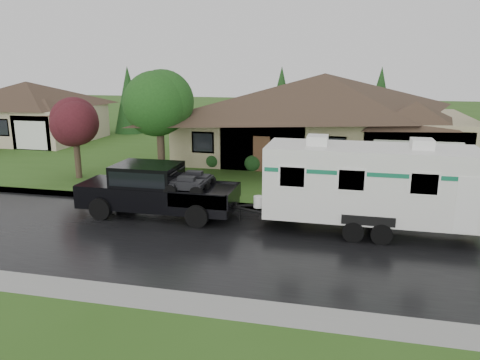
# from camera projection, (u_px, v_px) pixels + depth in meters

# --- Properties ---
(ground) EXTENTS (140.00, 140.00, 0.00)m
(ground) POSITION_uv_depth(u_px,v_px,m) (250.00, 225.00, 19.00)
(ground) COLOR #31591B
(ground) RESTS_ON ground
(road) EXTENTS (140.00, 8.00, 0.01)m
(road) POSITION_uv_depth(u_px,v_px,m) (239.00, 243.00, 17.11)
(road) COLOR black
(road) RESTS_ON ground
(curb) EXTENTS (140.00, 0.50, 0.15)m
(curb) POSITION_uv_depth(u_px,v_px,m) (261.00, 207.00, 21.11)
(curb) COLOR gray
(curb) RESTS_ON ground
(lawn) EXTENTS (140.00, 26.00, 0.15)m
(lawn) POSITION_uv_depth(u_px,v_px,m) (294.00, 155.00, 33.15)
(lawn) COLOR #31591B
(lawn) RESTS_ON ground
(house_main) EXTENTS (19.44, 10.80, 6.90)m
(house_main) POSITION_uv_depth(u_px,v_px,m) (328.00, 107.00, 30.69)
(house_main) COLOR tan
(house_main) RESTS_ON lawn
(house_far) EXTENTS (10.80, 8.64, 5.80)m
(house_far) POSITION_uv_depth(u_px,v_px,m) (29.00, 106.00, 38.07)
(house_far) COLOR tan
(house_far) RESTS_ON lawn
(tree_left_green) EXTENTS (3.64, 3.64, 6.03)m
(tree_left_green) POSITION_uv_depth(u_px,v_px,m) (159.00, 103.00, 25.12)
(tree_left_green) COLOR #382B1E
(tree_left_green) RESTS_ON lawn
(tree_red) EXTENTS (2.63, 2.63, 4.36)m
(tree_red) POSITION_uv_depth(u_px,v_px,m) (75.00, 124.00, 25.49)
(tree_red) COLOR #382B1E
(tree_red) RESTS_ON lawn
(shrub_row) EXTENTS (13.60, 1.00, 1.00)m
(shrub_row) POSITION_uv_depth(u_px,v_px,m) (317.00, 165.00, 27.18)
(shrub_row) COLOR #143814
(shrub_row) RESTS_ON lawn
(pickup_truck) EXTENTS (6.70, 2.55, 2.23)m
(pickup_truck) POSITION_uv_depth(u_px,v_px,m) (155.00, 188.00, 20.02)
(pickup_truck) COLOR black
(pickup_truck) RESTS_ON ground
(travel_trailer) EXTENTS (8.26, 2.90, 3.71)m
(travel_trailer) POSITION_uv_depth(u_px,v_px,m) (369.00, 182.00, 17.88)
(travel_trailer) COLOR silver
(travel_trailer) RESTS_ON ground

